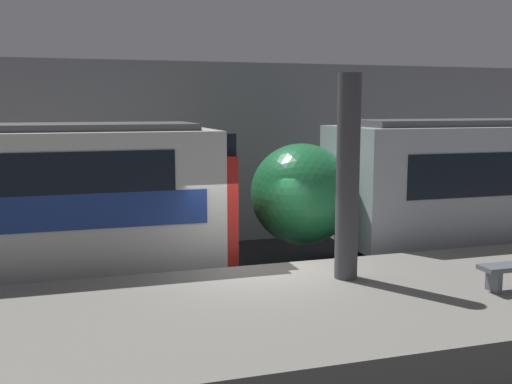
% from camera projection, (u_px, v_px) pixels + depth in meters
% --- Properties ---
extents(ground_plane, '(120.00, 120.00, 0.00)m').
position_uv_depth(ground_plane, '(255.00, 310.00, 12.06)').
color(ground_plane, black).
extents(platform, '(40.00, 4.74, 0.94)m').
position_uv_depth(platform, '(297.00, 329.00, 9.75)').
color(platform, gray).
rests_on(platform, ground).
extents(station_rear_barrier, '(50.00, 0.15, 5.35)m').
position_uv_depth(station_rear_barrier, '(193.00, 154.00, 17.53)').
color(station_rear_barrier, gray).
rests_on(station_rear_barrier, ground).
extents(support_pillar_near, '(0.42, 0.42, 3.72)m').
position_uv_depth(support_pillar_near, '(348.00, 178.00, 10.78)').
color(support_pillar_near, '#47474C').
rests_on(support_pillar_near, platform).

